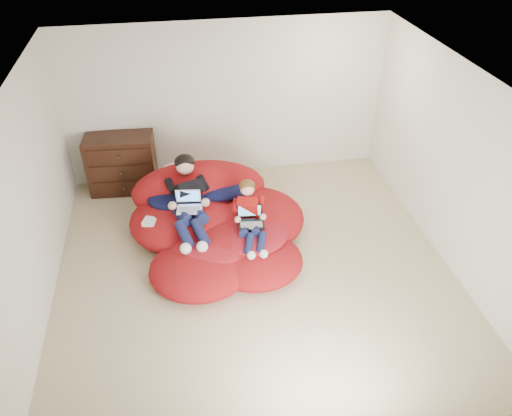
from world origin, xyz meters
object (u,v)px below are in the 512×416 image
Objects in this scene: younger_boy at (250,213)px; laptop_white at (189,203)px; beanbag_pile at (215,222)px; dresser at (122,164)px; older_boy at (188,195)px; laptop_black at (251,218)px.

younger_boy is 2.61× the size of laptop_white.
beanbag_pile is 0.67m from younger_boy.
laptop_white is at bearing 157.61° from younger_boy.
dresser is 0.77× the size of older_boy.
older_boy is 0.89m from younger_boy.
dresser is 2.53m from younger_boy.
beanbag_pile reaches higher than laptop_black.
younger_boy is (1.71, -1.85, 0.15)m from dresser.
laptop_black is at bearing -90.00° from younger_boy.
beanbag_pile is 0.66m from laptop_black.
dresser is 3.01× the size of laptop_black.
younger_boy is at bearing -31.32° from older_boy.
laptop_black is at bearing -24.89° from laptop_white.
older_boy is (0.95, -1.39, 0.21)m from dresser.
dresser is 1.70m from older_boy.
younger_boy is 0.82m from laptop_white.
older_boy is at bearing -55.50° from dresser.
younger_boy is at bearing -40.34° from beanbag_pile.
older_boy is at bearing 163.45° from beanbag_pile.
laptop_black is at bearing -47.78° from dresser.
laptop_white is (0.00, -0.15, -0.03)m from older_boy.
dresser reaches higher than beanbag_pile.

